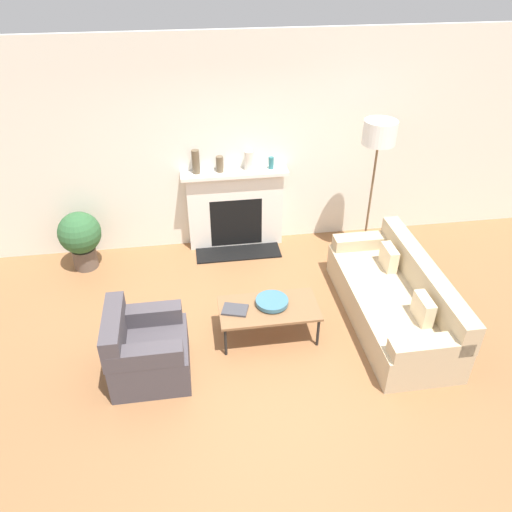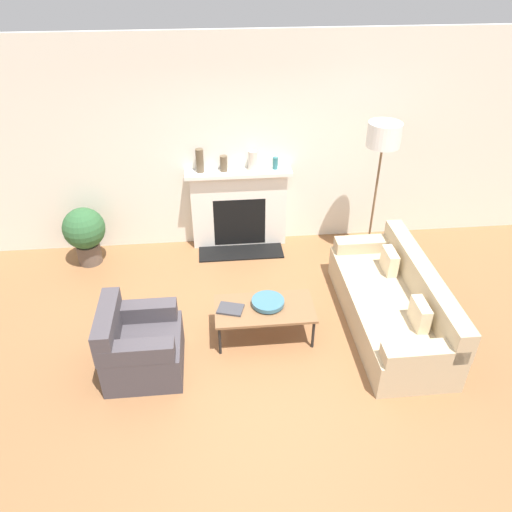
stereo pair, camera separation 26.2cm
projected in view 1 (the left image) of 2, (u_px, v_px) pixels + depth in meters
The scene contains 14 objects.
ground_plane at pixel (265, 359), 5.40m from camera, with size 18.00×18.00×0.00m, color brown.
wall_back at pixel (235, 146), 6.67m from camera, with size 18.00×0.06×2.90m.
fireplace at pixel (235, 210), 7.04m from camera, with size 1.45×0.59×1.15m.
couch at pixel (395, 300), 5.80m from camera, with size 0.90×2.19×0.76m.
armchair_near at pixel (145, 350), 5.07m from camera, with size 0.79×0.79×0.80m.
coffee_table at pixel (269, 309), 5.52m from camera, with size 1.10×0.57×0.40m.
bowl at pixel (272, 302), 5.52m from camera, with size 0.36×0.36×0.07m.
book at pixel (235, 310), 5.45m from camera, with size 0.32×0.27×0.02m.
floor_lamp at pixel (378, 143), 6.26m from camera, with size 0.42×0.42×1.92m.
mantel_vase_left at pixel (196, 162), 6.58m from camera, with size 0.10×0.10×0.32m.
mantel_vase_center_left at pixel (220, 164), 6.65m from camera, with size 0.10×0.10×0.21m.
mantel_vase_center_right at pixel (249, 161), 6.68m from camera, with size 0.12×0.12×0.27m.
mantel_vase_right at pixel (271, 163), 6.74m from camera, with size 0.07×0.07×0.16m.
potted_plant at pixel (80, 236), 6.59m from camera, with size 0.56×0.56×0.82m.
Camera 1 is at (-0.66, -3.81, 3.93)m, focal length 35.00 mm.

